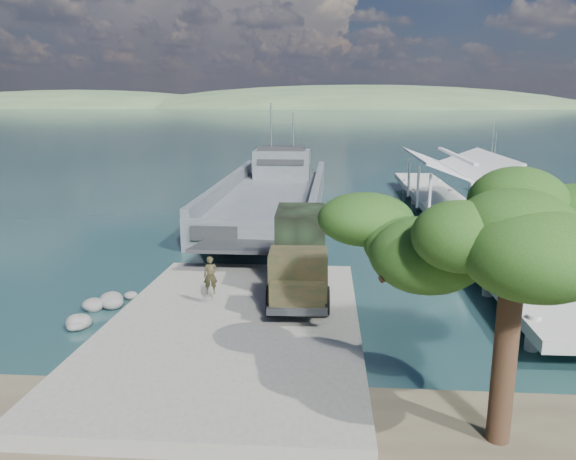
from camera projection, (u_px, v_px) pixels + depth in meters
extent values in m
plane|color=#1B3E40|center=(239.00, 321.00, 23.82)|extent=(1400.00, 1400.00, 0.00)
cube|color=slate|center=(235.00, 325.00, 22.79)|extent=(10.00, 18.00, 0.50)
cube|color=#A5A79D|center=(458.00, 216.00, 40.16)|extent=(4.00, 44.00, 0.50)
cube|color=#495056|center=(272.00, 206.00, 47.32)|extent=(8.52, 27.36, 2.27)
cube|color=#495056|center=(227.00, 185.00, 47.25)|extent=(0.89, 27.27, 1.18)
cube|color=#495056|center=(318.00, 186.00, 46.63)|extent=(0.89, 27.27, 1.18)
cube|color=#495056|center=(247.00, 239.00, 34.07)|extent=(8.18, 0.47, 2.36)
cube|color=#495056|center=(282.00, 164.00, 55.57)|extent=(5.50, 3.70, 2.73)
cube|color=#272A2C|center=(282.00, 148.00, 55.21)|extent=(4.58, 2.96, 0.36)
cylinder|color=#939698|center=(271.00, 127.00, 54.83)|extent=(0.15, 0.15, 4.54)
cylinder|color=#939698|center=(293.00, 131.00, 54.75)|extent=(0.15, 0.15, 3.64)
cylinder|color=black|center=(272.00, 300.00, 23.14)|extent=(0.46, 1.23, 1.22)
cylinder|color=black|center=(324.00, 301.00, 23.05)|extent=(0.46, 1.23, 1.22)
cylinder|color=black|center=(277.00, 276.00, 26.25)|extent=(0.46, 1.23, 1.22)
cylinder|color=black|center=(323.00, 277.00, 26.16)|extent=(0.46, 1.23, 1.22)
cylinder|color=black|center=(279.00, 264.00, 28.09)|extent=(0.46, 1.23, 1.22)
cylinder|color=black|center=(322.00, 265.00, 27.99)|extent=(0.46, 1.23, 1.22)
cube|color=black|center=(300.00, 277.00, 25.62)|extent=(2.26, 7.21, 0.24)
cube|color=black|center=(298.00, 273.00, 22.93)|extent=(2.40, 1.94, 1.88)
cube|color=black|center=(297.00, 294.00, 21.94)|extent=(2.19, 0.90, 0.94)
cube|color=black|center=(300.00, 262.00, 26.83)|extent=(2.47, 4.39, 0.33)
cube|color=black|center=(301.00, 233.00, 26.70)|extent=(2.35, 3.64, 2.35)
cube|color=#272A2C|center=(297.00, 312.00, 21.61)|extent=(2.36, 0.30, 0.28)
imported|color=black|center=(211.00, 284.00, 24.42)|extent=(0.68, 0.52, 1.68)
cube|color=silver|center=(488.00, 192.00, 55.23)|extent=(2.64, 6.15, 0.97)
cube|color=silver|center=(494.00, 187.00, 54.03)|extent=(1.77, 1.95, 0.65)
cylinder|color=#939698|center=(491.00, 156.00, 54.43)|extent=(0.11, 0.11, 6.49)
cube|color=silver|center=(491.00, 192.00, 55.05)|extent=(1.51, 5.10, 0.83)
cube|color=silver|center=(495.00, 188.00, 54.02)|extent=(1.30, 1.49, 0.56)
cylinder|color=#939698|center=(494.00, 162.00, 54.36)|extent=(0.09, 0.09, 5.55)
cylinder|color=#382216|center=(505.00, 354.00, 14.32)|extent=(0.61, 0.61, 5.88)
ellipsoid|color=#163A10|center=(515.00, 247.00, 13.68)|extent=(5.68, 5.27, 2.43)
ellipsoid|color=#163A10|center=(365.00, 219.00, 16.87)|extent=(2.84, 2.84, 1.62)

